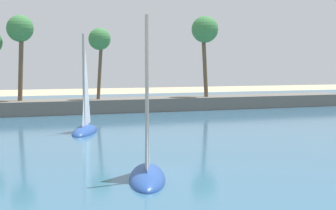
# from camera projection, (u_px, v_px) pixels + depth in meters

# --- Properties ---
(sea) EXTENTS (220.00, 94.27, 0.06)m
(sea) POSITION_uv_depth(u_px,v_px,m) (27.00, 121.00, 58.45)
(sea) COLOR #33607F
(sea) RESTS_ON ground
(palm_headland) EXTENTS (95.03, 6.00, 13.04)m
(palm_headland) POSITION_uv_depth(u_px,v_px,m) (21.00, 95.00, 64.94)
(palm_headland) COLOR #605B54
(palm_headland) RESTS_ON ground
(sailboat_mid_bay) EXTENTS (3.96, 6.83, 9.50)m
(sailboat_mid_bay) POSITION_uv_depth(u_px,v_px,m) (147.00, 163.00, 28.45)
(sailboat_mid_bay) COLOR #234793
(sailboat_mid_bay) RESTS_ON sea
(sailboat_far_left) EXTENTS (4.42, 6.92, 9.66)m
(sailboat_far_left) POSITION_uv_depth(u_px,v_px,m) (85.00, 123.00, 47.99)
(sailboat_far_left) COLOR #234793
(sailboat_far_left) RESTS_ON sea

